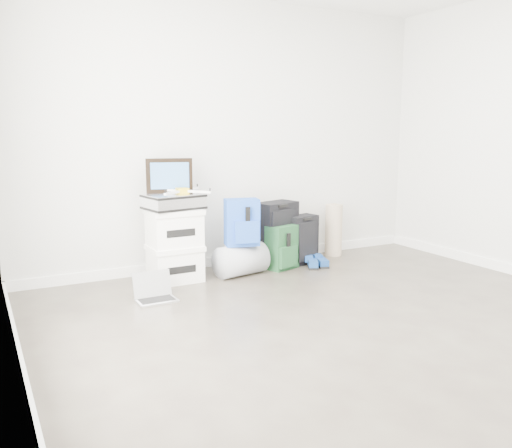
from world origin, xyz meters
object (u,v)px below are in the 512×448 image
carry_on (302,240)px  boxes_stack (175,245)px  duffel_bag (241,260)px  large_suitcase (277,234)px  briefcase (174,202)px  laptop (155,293)px

carry_on → boxes_stack: bearing=167.6°
duffel_bag → large_suitcase: (0.50, 0.18, 0.18)m
large_suitcase → carry_on: large_suitcase is taller
duffel_bag → large_suitcase: large_suitcase is taller
briefcase → carry_on: 1.50m
laptop → duffel_bag: bearing=19.2°
boxes_stack → carry_on: (1.41, -0.00, -0.08)m
large_suitcase → carry_on: bearing=-29.1°
carry_on → laptop: 1.84m
briefcase → large_suitcase: bearing=-5.8°
boxes_stack → large_suitcase: size_ratio=1.02×
boxes_stack → laptop: 0.66m
carry_on → laptop: carry_on is taller
briefcase → large_suitcase: size_ratio=0.74×
large_suitcase → carry_on: 0.29m
boxes_stack → briefcase: (-0.00, 0.00, 0.41)m
boxes_stack → carry_on: 1.42m
briefcase → carry_on: briefcase is taller
large_suitcase → laptop: 1.61m
large_suitcase → laptop: size_ratio=2.04×
boxes_stack → duffel_bag: boxes_stack is taller
boxes_stack → laptop: (-0.35, -0.48, -0.29)m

